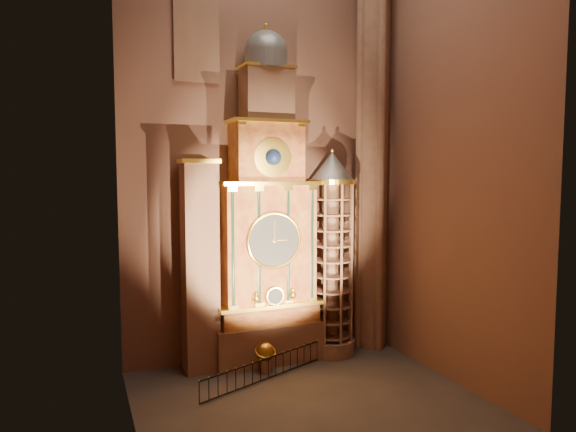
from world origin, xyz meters
name	(u,v)px	position (x,y,z in m)	size (l,w,h in m)	color
floor	(308,400)	(0.00, 0.00, 0.00)	(14.00, 14.00, 0.00)	#383330
wall_back	(260,145)	(0.00, 6.00, 11.00)	(22.00, 22.00, 0.00)	brown
wall_left	(128,132)	(-7.00, 0.00, 11.00)	(22.00, 22.00, 0.00)	brown
wall_right	(448,141)	(7.00, 0.00, 11.00)	(22.00, 22.00, 0.00)	brown
astronomical_clock	(267,231)	(0.00, 4.96, 6.68)	(5.60, 2.41, 16.70)	#8C634C
portrait_tower	(200,265)	(-3.40, 4.98, 5.15)	(1.80, 1.60, 10.20)	#8C634C
stair_turret	(332,255)	(3.50, 4.70, 5.27)	(2.50, 2.50, 10.80)	#8C634C
gothic_pier	(373,146)	(6.10, 5.00, 11.00)	(2.04, 2.04, 22.00)	#8C634C
stained_glass_window	(196,27)	(-3.20, 5.92, 16.50)	(2.20, 0.14, 5.20)	navy
celestial_globe	(265,355)	(-0.63, 3.51, 0.88)	(1.04, 0.99, 1.47)	#8C634C
iron_railing	(276,366)	(-0.36, 2.83, 0.54)	(8.00, 3.29, 1.00)	black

